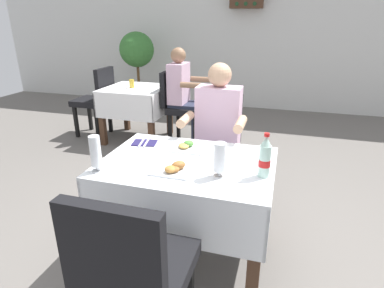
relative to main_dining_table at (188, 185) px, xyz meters
The scene contains 18 objects.
ground_plane 0.56m from the main_dining_table, 18.26° to the left, with size 11.00×11.00×0.00m, color #66605B.
back_wall 4.47m from the main_dining_table, 88.77° to the left, with size 11.00×0.12×3.20m, color silver.
main_dining_table is the anchor object (origin of this frame).
chair_far_diner_seat 0.79m from the main_dining_table, 90.00° to the left, with size 0.44×0.50×0.97m.
chair_near_camera_side 0.79m from the main_dining_table, 90.00° to the right, with size 0.44×0.50×0.97m.
seated_diner_far 0.70m from the main_dining_table, 86.47° to the left, with size 0.50×0.46×1.26m.
plate_near_camera 0.25m from the main_dining_table, 102.86° to the right, with size 0.24×0.24×0.06m.
plate_far_diner 0.29m from the main_dining_table, 106.49° to the left, with size 0.23×0.23×0.05m.
beer_glass_left 0.62m from the main_dining_table, 148.49° to the right, with size 0.07×0.07×0.22m.
beer_glass_middle 0.40m from the main_dining_table, 32.51° to the right, with size 0.07×0.07×0.21m.
cola_bottle_primary 0.57m from the main_dining_table, ahead, with size 0.07×0.07×0.26m.
napkin_cutlery_set 0.48m from the main_dining_table, 151.72° to the left, with size 0.19×0.20×0.01m.
background_dining_table 2.49m from the main_dining_table, 123.33° to the left, with size 0.82×0.79×0.73m.
background_chair_left 2.88m from the main_dining_table, 133.64° to the left, with size 0.50×0.44×0.97m.
background_chair_right 2.21m from the main_dining_table, 109.86° to the left, with size 0.50×0.44×0.97m.
background_patron 2.20m from the main_dining_table, 108.66° to the left, with size 0.46×0.50×1.26m.
background_table_tumbler 2.51m from the main_dining_table, 124.41° to the left, with size 0.06×0.06×0.11m, color gold.
potted_plant_corner 4.25m from the main_dining_table, 119.64° to the left, with size 0.62×0.62×1.39m.
Camera 1 is at (0.46, -1.80, 1.57)m, focal length 29.77 mm.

